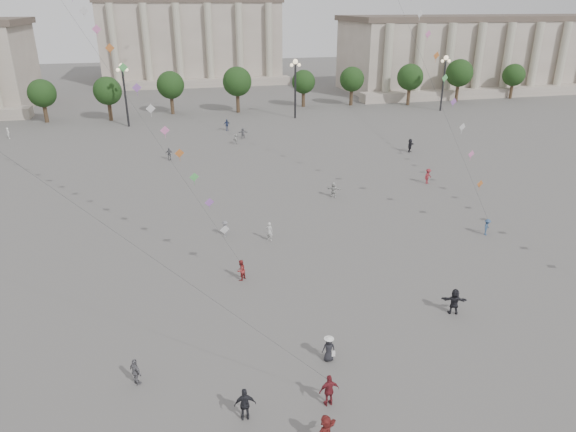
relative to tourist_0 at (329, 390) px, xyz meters
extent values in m
plane|color=#555350|center=(1.60, 2.35, -0.96)|extent=(360.00, 360.00, 0.00)
cube|color=gray|center=(76.60, 97.35, 7.04)|extent=(80.00, 22.00, 16.00)
cube|color=brown|center=(76.60, 97.35, 15.64)|extent=(81.60, 22.44, 1.20)
cube|color=gray|center=(76.60, 84.35, 0.04)|extent=(84.00, 4.00, 2.00)
cube|color=gray|center=(1.60, 132.35, 9.04)|extent=(46.00, 30.00, 20.00)
cube|color=brown|center=(1.60, 132.35, 19.64)|extent=(46.92, 30.60, 1.20)
cube|color=gray|center=(1.60, 115.35, 0.04)|extent=(48.30, 4.00, 2.00)
cylinder|color=#3D301E|center=(-28.40, 80.35, 0.80)|extent=(0.70, 0.70, 3.52)
sphere|color=black|center=(-28.40, 80.35, 4.48)|extent=(5.12, 5.12, 5.12)
cylinder|color=#3D301E|center=(-16.40, 80.35, 0.80)|extent=(0.70, 0.70, 3.52)
sphere|color=black|center=(-16.40, 80.35, 4.48)|extent=(5.12, 5.12, 5.12)
cylinder|color=#3D301E|center=(-4.40, 80.35, 0.80)|extent=(0.70, 0.70, 3.52)
sphere|color=black|center=(-4.40, 80.35, 4.48)|extent=(5.12, 5.12, 5.12)
cylinder|color=#3D301E|center=(7.60, 80.35, 0.80)|extent=(0.70, 0.70, 3.52)
sphere|color=black|center=(7.60, 80.35, 4.48)|extent=(5.12, 5.12, 5.12)
cylinder|color=#3D301E|center=(19.60, 80.35, 0.80)|extent=(0.70, 0.70, 3.52)
sphere|color=black|center=(19.60, 80.35, 4.48)|extent=(5.12, 5.12, 5.12)
cylinder|color=#3D301E|center=(31.60, 80.35, 0.80)|extent=(0.70, 0.70, 3.52)
sphere|color=black|center=(31.60, 80.35, 4.48)|extent=(5.12, 5.12, 5.12)
cylinder|color=#3D301E|center=(43.60, 80.35, 0.80)|extent=(0.70, 0.70, 3.52)
sphere|color=black|center=(43.60, 80.35, 4.48)|extent=(5.12, 5.12, 5.12)
cylinder|color=#3D301E|center=(55.60, 80.35, 0.80)|extent=(0.70, 0.70, 3.52)
sphere|color=black|center=(55.60, 80.35, 4.48)|extent=(5.12, 5.12, 5.12)
cylinder|color=#3D301E|center=(67.60, 80.35, 0.80)|extent=(0.70, 0.70, 3.52)
sphere|color=black|center=(67.60, 80.35, 4.48)|extent=(5.12, 5.12, 5.12)
cylinder|color=#262628|center=(-13.40, 72.35, 4.04)|extent=(0.36, 0.36, 10.00)
sphere|color=#FFE5B2|center=(-13.40, 72.35, 9.24)|extent=(0.90, 0.90, 0.90)
sphere|color=#FFE5B2|center=(-14.10, 72.35, 8.64)|extent=(0.60, 0.60, 0.60)
sphere|color=#FFE5B2|center=(-12.70, 72.35, 8.64)|extent=(0.60, 0.60, 0.60)
cylinder|color=#262628|center=(16.60, 72.35, 4.04)|extent=(0.36, 0.36, 10.00)
sphere|color=#FFE5B2|center=(16.60, 72.35, 9.24)|extent=(0.90, 0.90, 0.90)
sphere|color=#FFE5B2|center=(15.90, 72.35, 8.64)|extent=(0.60, 0.60, 0.60)
sphere|color=#FFE5B2|center=(17.30, 72.35, 8.64)|extent=(0.60, 0.60, 0.60)
cylinder|color=#262628|center=(46.60, 72.35, 4.04)|extent=(0.36, 0.36, 10.00)
sphere|color=#FFE5B2|center=(46.60, 72.35, 9.24)|extent=(0.90, 0.90, 0.90)
sphere|color=#FFE5B2|center=(45.90, 72.35, 8.64)|extent=(0.60, 0.60, 0.60)
sphere|color=#FFE5B2|center=(47.30, 72.35, 8.64)|extent=(0.60, 0.60, 0.60)
imported|color=navy|center=(2.90, 65.34, -0.02)|extent=(1.11, 0.47, 1.89)
imported|color=black|center=(11.11, 6.37, -0.02)|extent=(1.83, 1.15, 1.89)
imported|color=#B7B8B3|center=(3.07, 55.92, -0.16)|extent=(1.14, 1.51, 1.59)
imported|color=slate|center=(-2.68, 22.93, -0.22)|extent=(1.09, 0.83, 1.49)
imported|color=#B5B5B1|center=(10.28, 30.39, -0.11)|extent=(1.64, 1.14, 1.70)
imported|color=maroon|center=(22.66, 32.12, -0.04)|extent=(1.37, 1.16, 1.83)
imported|color=black|center=(26.89, 45.56, 0.01)|extent=(1.72, 1.62, 1.93)
imported|color=white|center=(-31.55, 67.82, -0.08)|extent=(0.59, 0.74, 1.77)
imported|color=slate|center=(4.71, 59.39, -0.12)|extent=(1.61, 0.69, 1.68)
imported|color=beige|center=(1.08, 20.97, -0.06)|extent=(0.78, 0.74, 1.80)
imported|color=slate|center=(-7.06, 49.53, -0.09)|extent=(1.06, 0.53, 1.74)
imported|color=maroon|center=(0.00, 0.00, 0.00)|extent=(1.16, 0.55, 1.92)
imported|color=#222328|center=(-4.51, 0.04, 0.00)|extent=(1.16, 0.56, 1.91)
imported|color=maroon|center=(-1.06, -2.67, -0.01)|extent=(1.81, 1.36, 1.90)
imported|color=slate|center=(-10.08, 4.11, -0.13)|extent=(0.91, 1.03, 1.67)
imported|color=maroon|center=(-2.52, 14.48, -0.12)|extent=(1.03, 1.03, 1.69)
imported|color=#334D72|center=(20.94, 17.43, -0.18)|extent=(1.13, 1.12, 1.57)
imported|color=black|center=(1.11, 3.55, -0.15)|extent=(0.83, 0.57, 1.62)
cone|color=white|center=(1.11, 3.55, 0.66)|extent=(0.52, 0.52, 0.14)
cylinder|color=white|center=(1.11, 3.55, 0.60)|extent=(0.60, 0.60, 0.02)
cube|color=white|center=(1.36, 3.40, -0.41)|extent=(0.22, 0.10, 0.35)
cylinder|color=#3F3F3F|center=(-8.54, 4.38, 6.80)|extent=(0.02, 0.02, 22.81)
cube|color=silver|center=(-3.47, 15.75, 2.87)|extent=(0.76, 0.25, 0.76)
cube|color=#985BB7|center=(-4.42, 17.03, 4.73)|extent=(0.76, 0.25, 0.76)
cube|color=#54B75C|center=(-5.37, 18.31, 6.46)|extent=(0.76, 0.25, 0.76)
cube|color=#C26A2D|center=(-6.32, 19.58, 8.10)|extent=(0.76, 0.25, 0.76)
cube|color=pink|center=(-7.27, 20.86, 9.68)|extent=(0.76, 0.25, 0.76)
cube|color=silver|center=(-8.23, 22.13, 11.21)|extent=(0.76, 0.25, 0.76)
cube|color=#985BB7|center=(-9.18, 23.41, 12.70)|extent=(0.76, 0.25, 0.76)
cube|color=#54B75C|center=(-10.13, 24.68, 14.16)|extent=(0.76, 0.25, 0.76)
cube|color=#C26A2D|center=(-11.08, 25.96, 15.60)|extent=(0.76, 0.25, 0.76)
cube|color=pink|center=(-12.03, 27.23, 17.01)|extent=(0.76, 0.25, 0.76)
cube|color=silver|center=(-12.98, 28.51, 18.40)|extent=(0.76, 0.25, 0.76)
cube|color=#C26A2D|center=(20.71, 19.12, 3.52)|extent=(0.76, 0.25, 0.76)
cube|color=pink|center=(20.47, 20.81, 5.91)|extent=(0.76, 0.25, 0.76)
cube|color=silver|center=(20.24, 22.50, 8.12)|extent=(0.76, 0.25, 0.76)
cube|color=#985BB7|center=(20.01, 24.19, 10.23)|extent=(0.76, 0.25, 0.76)
cube|color=#54B75C|center=(19.77, 25.88, 12.25)|extent=(0.76, 0.25, 0.76)
cube|color=#C26A2D|center=(19.54, 27.57, 14.21)|extent=(0.76, 0.25, 0.76)
cube|color=pink|center=(19.31, 29.26, 16.12)|extent=(0.76, 0.25, 0.76)
cube|color=silver|center=(19.07, 30.95, 18.00)|extent=(0.76, 0.25, 0.76)
camera|label=1|loc=(-7.20, -20.46, 19.04)|focal=32.00mm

